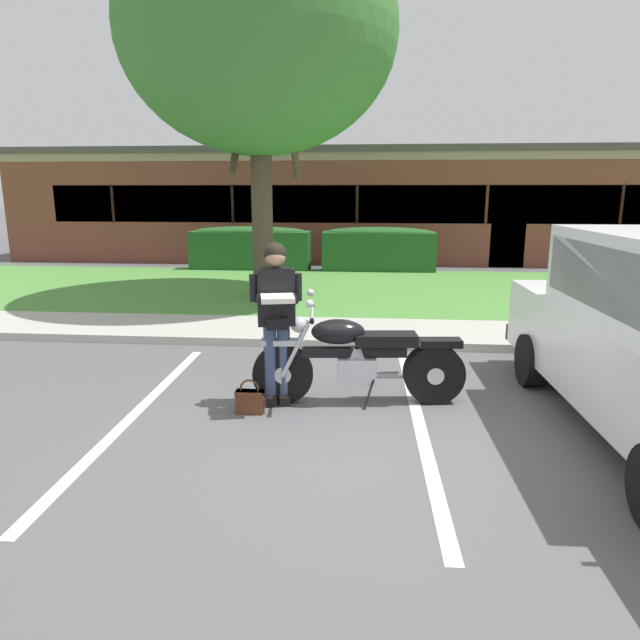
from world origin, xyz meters
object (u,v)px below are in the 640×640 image
(handbag, at_px, (250,400))
(brick_building, at_px, (361,203))
(rider_person, at_px, (276,311))
(hedge_left, at_px, (250,247))
(hedge_center_left, at_px, (379,249))
(motorcycle, at_px, (367,359))
(shade_tree, at_px, (258,33))

(handbag, distance_m, brick_building, 16.60)
(rider_person, height_order, hedge_left, rider_person)
(hedge_center_left, relative_size, brick_building, 0.14)
(handbag, relative_size, hedge_left, 0.11)
(motorcycle, xyz_separation_m, shade_tree, (-2.18, 5.64, 4.60))
(shade_tree, height_order, brick_building, shade_tree)
(motorcycle, bearing_deg, rider_person, -172.66)
(handbag, bearing_deg, rider_person, 50.54)
(rider_person, distance_m, hedge_center_left, 10.18)
(shade_tree, relative_size, hedge_left, 2.20)
(hedge_left, bearing_deg, motorcycle, -71.31)
(shade_tree, height_order, hedge_center_left, shade_tree)
(handbag, relative_size, shade_tree, 0.05)
(rider_person, bearing_deg, shade_tree, 102.15)
(rider_person, bearing_deg, handbag, -129.46)
(motorcycle, distance_m, hedge_left, 10.54)
(motorcycle, relative_size, shade_tree, 0.31)
(hedge_center_left, bearing_deg, motorcycle, -91.21)
(handbag, relative_size, hedge_center_left, 0.12)
(hedge_center_left, bearing_deg, handbag, -97.60)
(hedge_left, bearing_deg, rider_person, -76.43)
(shade_tree, bearing_deg, hedge_left, 105.43)
(rider_person, relative_size, hedge_left, 0.51)
(motorcycle, height_order, rider_person, rider_person)
(rider_person, height_order, handbag, rider_person)
(hedge_left, bearing_deg, shade_tree, -74.57)
(rider_person, xyz_separation_m, brick_building, (0.50, 16.22, 0.75))
(brick_building, bearing_deg, shade_tree, -99.46)
(hedge_center_left, height_order, brick_building, brick_building)
(hedge_center_left, bearing_deg, rider_person, -96.49)
(shade_tree, distance_m, brick_building, 11.11)
(handbag, distance_m, hedge_center_left, 10.50)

